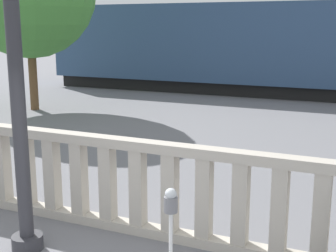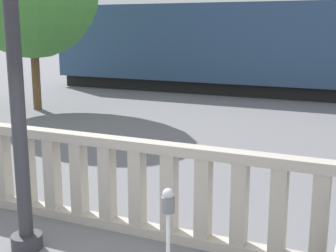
{
  "view_description": "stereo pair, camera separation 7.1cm",
  "coord_description": "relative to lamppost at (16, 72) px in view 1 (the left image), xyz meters",
  "views": [
    {
      "loc": [
        2.75,
        -2.96,
        2.98
      ],
      "look_at": [
        -0.23,
        3.7,
        1.41
      ],
      "focal_mm": 50.0,
      "sensor_mm": 36.0,
      "label": 1
    },
    {
      "loc": [
        2.81,
        -2.93,
        2.98
      ],
      "look_at": [
        -0.23,
        3.7,
        1.41
      ],
      "focal_mm": 50.0,
      "sensor_mm": 36.0,
      "label": 2
    }
  ],
  "objects": [
    {
      "name": "balustrade",
      "position": [
        1.39,
        1.07,
        -1.7
      ],
      "size": [
        16.63,
        0.24,
        1.4
      ],
      "color": "#ADA599",
      "rests_on": "ground"
    },
    {
      "name": "train_far",
      "position": [
        1.33,
        22.82,
        -0.44
      ],
      "size": [
        26.95,
        2.68,
        4.36
      ],
      "color": "black",
      "rests_on": "ground"
    },
    {
      "name": "parking_meter",
      "position": [
        2.34,
        -0.47,
        -1.34
      ],
      "size": [
        0.14,
        0.14,
        1.37
      ],
      "color": "silver",
      "rests_on": "ground"
    },
    {
      "name": "lamppost",
      "position": [
        0.0,
        0.0,
        0.0
      ],
      "size": [
        0.42,
        0.42,
        5.1
      ],
      "color": "#2D2D33",
      "rests_on": "ground"
    },
    {
      "name": "train_near",
      "position": [
        0.11,
        15.67,
        -0.35
      ],
      "size": [
        20.63,
        2.64,
        4.51
      ],
      "color": "black",
      "rests_on": "ground"
    }
  ]
}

